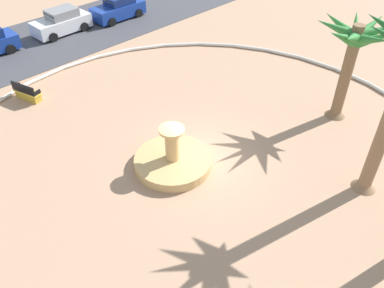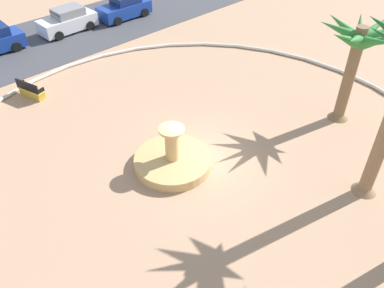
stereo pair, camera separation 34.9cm
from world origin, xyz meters
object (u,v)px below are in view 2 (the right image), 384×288
Objects in this scene: fountain at (173,160)px; parked_car_third at (125,8)px; palm_tree_mid_plaza at (357,49)px; bench_east at (31,91)px; parked_car_second at (68,21)px.

fountain is 0.83× the size of parked_car_third.
palm_tree_mid_plaza is at bearing -89.68° from parked_car_third.
palm_tree_mid_plaza reaches higher than parked_car_third.
bench_east is 0.42× the size of parked_car_third.
parked_car_second is (5.89, 6.42, 0.43)m from bench_east.
palm_tree_mid_plaza is 1.25× the size of parked_car_second.
parked_car_third is (-0.10, 18.18, -2.97)m from palm_tree_mid_plaza.
parked_car_third is at bearing 29.24° from bench_east.
parked_car_second is at bearing 103.49° from palm_tree_mid_plaza.
parked_car_second is at bearing 171.63° from parked_car_third.
parked_car_third is (10.31, 5.77, 0.43)m from bench_east.
palm_tree_mid_plaza is at bearing -76.51° from parked_car_second.
parked_car_second is (-4.52, 18.83, -2.97)m from palm_tree_mid_plaza.
fountain is 16.34m from parked_car_second.
fountain is at bearing -78.45° from bench_east.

